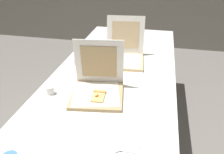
# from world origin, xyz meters

# --- Properties ---
(table) EXTENTS (0.94, 2.37, 0.72)m
(table) POSITION_xyz_m (0.00, 0.65, 0.68)
(table) COLOR silver
(table) RESTS_ON ground
(pizza_box_front) EXTENTS (0.38, 0.38, 0.35)m
(pizza_box_front) POSITION_xyz_m (-0.04, 0.33, 0.77)
(pizza_box_front) COLOR tan
(pizza_box_front) RESTS_ON table
(pizza_box_middle) EXTENTS (0.37, 0.40, 0.35)m
(pizza_box_middle) POSITION_xyz_m (0.04, 0.89, 0.77)
(pizza_box_middle) COLOR tan
(pizza_box_middle) RESTS_ON table
(cup_white_far) EXTENTS (0.05, 0.05, 0.06)m
(cup_white_far) POSITION_xyz_m (-0.23, 1.06, 0.75)
(cup_white_far) COLOR white
(cup_white_far) RESTS_ON table
(cup_white_near_left) EXTENTS (0.05, 0.05, 0.06)m
(cup_white_near_left) POSITION_xyz_m (-0.36, 0.26, 0.75)
(cup_white_near_left) COLOR white
(cup_white_near_left) RESTS_ON table
(cup_white_mid) EXTENTS (0.05, 0.05, 0.06)m
(cup_white_mid) POSITION_xyz_m (-0.34, 0.73, 0.75)
(cup_white_mid) COLOR white
(cup_white_mid) RESTS_ON table
(napkin_pile) EXTENTS (0.17, 0.17, 0.01)m
(napkin_pile) POSITION_xyz_m (0.20, -0.06, 0.73)
(napkin_pile) COLOR white
(napkin_pile) RESTS_ON table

